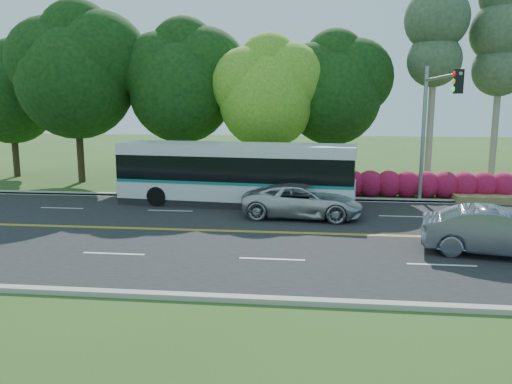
# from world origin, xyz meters

# --- Properties ---
(ground) EXTENTS (120.00, 120.00, 0.00)m
(ground) POSITION_xyz_m (0.00, 0.00, 0.00)
(ground) COLOR #2F4C19
(ground) RESTS_ON ground
(road) EXTENTS (60.00, 14.00, 0.02)m
(road) POSITION_xyz_m (0.00, 0.00, 0.01)
(road) COLOR black
(road) RESTS_ON ground
(curb_north) EXTENTS (60.00, 0.30, 0.15)m
(curb_north) POSITION_xyz_m (0.00, 7.15, 0.07)
(curb_north) COLOR #A9A399
(curb_north) RESTS_ON ground
(curb_south) EXTENTS (60.00, 0.30, 0.15)m
(curb_south) POSITION_xyz_m (0.00, -7.15, 0.07)
(curb_south) COLOR #A9A399
(curb_south) RESTS_ON ground
(grass_verge) EXTENTS (60.00, 4.00, 0.10)m
(grass_verge) POSITION_xyz_m (0.00, 9.00, 0.05)
(grass_verge) COLOR #2F4C19
(grass_verge) RESTS_ON ground
(lane_markings) EXTENTS (57.60, 13.82, 0.00)m
(lane_markings) POSITION_xyz_m (-0.09, 0.00, 0.02)
(lane_markings) COLOR gold
(lane_markings) RESTS_ON road
(tree_row) EXTENTS (44.70, 9.10, 13.84)m
(tree_row) POSITION_xyz_m (-5.15, 12.13, 6.73)
(tree_row) COLOR black
(tree_row) RESTS_ON ground
(bougainvillea_hedge) EXTENTS (9.50, 2.25, 1.50)m
(bougainvillea_hedge) POSITION_xyz_m (7.18, 8.15, 0.72)
(bougainvillea_hedge) COLOR maroon
(bougainvillea_hedge) RESTS_ON ground
(traffic_signal) EXTENTS (0.42, 6.10, 7.00)m
(traffic_signal) POSITION_xyz_m (6.49, 5.40, 4.67)
(traffic_signal) COLOR gray
(traffic_signal) RESTS_ON ground
(transit_bus) EXTENTS (12.14, 3.84, 3.12)m
(transit_bus) POSITION_xyz_m (-3.06, 5.29, 1.57)
(transit_bus) COLOR silver
(transit_bus) RESTS_ON road
(sedan) EXTENTS (5.20, 2.71, 1.63)m
(sedan) POSITION_xyz_m (7.11, -2.22, 0.83)
(sedan) COLOR slate
(sedan) RESTS_ON road
(suv) EXTENTS (5.59, 2.89, 1.51)m
(suv) POSITION_xyz_m (0.38, 2.85, 0.77)
(suv) COLOR silver
(suv) RESTS_ON road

